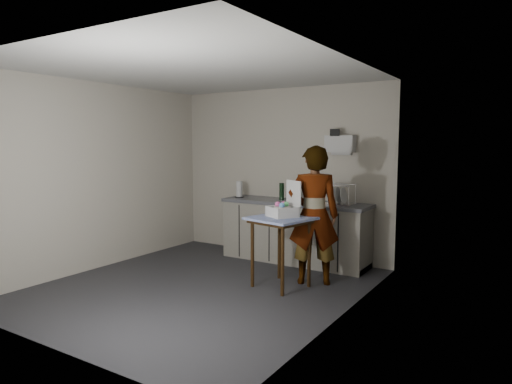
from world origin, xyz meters
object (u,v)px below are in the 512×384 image
Objects in this scene: kitchen_counter at (295,233)px; bakery_box at (284,209)px; standing_man at (314,215)px; side_table at (281,226)px; paper_towel at (239,190)px; soap_bottle at (290,191)px; soda_can at (297,197)px; dish_rack at (339,200)px; dark_bottle at (282,191)px.

bakery_box is at bearing -69.44° from kitchen_counter.
standing_man is 0.40m from bakery_box.
side_table is 3.41× the size of paper_towel.
soap_bottle is at bearing -73.58° from standing_man.
soda_can is (0.03, 0.02, 0.55)m from kitchen_counter.
soda_can is at bearing 28.59° from soap_bottle.
kitchen_counter is at bearing 177.94° from dish_rack.
dish_rack is at bearing -2.06° from kitchen_counter.
soap_bottle is 1.23× the size of paper_towel.
standing_man reaches higher than dark_bottle.
soap_bottle is at bearing -151.41° from soda_can.
kitchen_counter is at bearing 3.13° from paper_towel.
dark_bottle is 0.71m from paper_towel.
kitchen_counter is 1.29× the size of standing_man.
bakery_box reaches higher than soap_bottle.
side_table is 1.78m from paper_towel.
dish_rack is (0.66, -0.04, -0.00)m from soda_can.
side_table is 1.98× the size of bakery_box.
dish_rack is (0.76, 0.01, -0.09)m from soap_bottle.
kitchen_counter is at bearing 27.65° from soap_bottle.
soap_bottle is at bearing 125.85° from side_table.
side_table is 1.19m from dish_rack.
soda_can is (0.10, 0.05, -0.09)m from soap_bottle.
standing_man is 4.23× the size of dish_rack.
kitchen_counter is 16.82× the size of soda_can.
standing_man is (0.28, 0.34, 0.11)m from side_table.
paper_towel is (-0.71, -0.10, -0.01)m from dark_bottle.
soap_bottle is (-0.48, 1.12, 0.31)m from side_table.
dark_bottle is at bearing 175.60° from dish_rack.
standing_man is at bearing 74.93° from bakery_box.
kitchen_counter is 1.15m from standing_man.
bakery_box is (0.66, -1.15, -0.07)m from dark_bottle.
soda_can is 0.52× the size of paper_towel.
bakery_box is at bearing -65.53° from soap_bottle.
standing_man reaches higher than bakery_box.
dish_rack is at bearing -118.22° from standing_man.
standing_man is 1.29m from dark_bottle.
soda_can is at bearing 120.57° from side_table.
soap_bottle reaches higher than kitchen_counter.
side_table is 1.40m from dark_bottle.
dish_rack is at bearing -4.40° from dark_bottle.
soda_can reaches higher than kitchen_counter.
dish_rack is (1.65, 0.03, -0.06)m from paper_towel.
soda_can is 0.32× the size of dish_rack.
bakery_box reaches higher than paper_towel.
side_table is at bearing -39.02° from paper_towel.
bakery_box reaches higher than side_table.
paper_towel is at bearing -176.87° from kitchen_counter.
bakery_box is (0.00, 0.06, 0.21)m from side_table.
paper_towel is 1.73m from bakery_box.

